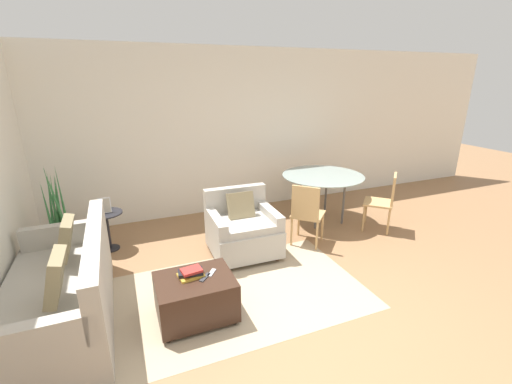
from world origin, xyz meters
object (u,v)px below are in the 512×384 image
tv_remote_primary (205,277)px  tv_remote_secondary (212,273)px  couch (64,294)px  ottoman (196,296)px  book_stack (191,273)px  dining_chair_near_right (385,198)px  dining_table (323,179)px  dining_chair_near_left (307,211)px  armchair (243,229)px  side_table (107,224)px  picture_frame (105,206)px  potted_plant (61,237)px

tv_remote_primary → tv_remote_secondary: bearing=34.7°
couch → ottoman: (1.18, -0.42, -0.06)m
book_stack → dining_chair_near_right: dining_chair_near_right is taller
tv_remote_primary → dining_table: bearing=34.9°
tv_remote_primary → dining_chair_near_left: size_ratio=0.16×
armchair → dining_chair_near_left: 0.92m
armchair → dining_chair_near_left: size_ratio=0.98×
book_stack → side_table: side_table is taller
tv_remote_secondary → dining_chair_near_right: dining_chair_near_right is taller
ottoman → armchair: bearing=50.5°
armchair → side_table: bearing=154.7°
side_table → dining_table: 3.27m
side_table → picture_frame: picture_frame is taller
book_stack → potted_plant: bearing=126.5°
armchair → dining_chair_near_left: dining_chair_near_left is taller
ottoman → picture_frame: 2.05m
couch → tv_remote_primary: size_ratio=13.53×
tv_remote_primary → picture_frame: picture_frame is taller
tv_remote_primary → picture_frame: 2.08m
couch → dining_table: bearing=18.4°
tv_remote_primary → side_table: 2.08m
couch → armchair: bearing=17.5°
armchair → tv_remote_primary: size_ratio=6.15×
potted_plant → dining_chair_near_left: 3.27m
side_table → dining_table: (3.25, -0.23, 0.33)m
tv_remote_secondary → side_table: 2.06m
book_stack → dining_table: 2.95m
tv_remote_secondary → dining_table: bearing=34.9°
tv_remote_primary → side_table: (-0.88, 1.88, -0.06)m
couch → potted_plant: size_ratio=1.51×
ottoman → dining_chair_near_right: (3.15, 0.94, 0.28)m
tv_remote_secondary → dining_table: (2.29, 1.60, 0.27)m
potted_plant → dining_table: 3.84m
side_table → dining_chair_near_right: dining_chair_near_right is taller
book_stack → tv_remote_secondary: book_stack is taller
tv_remote_primary → armchair: bearing=54.4°
couch → dining_table: size_ratio=1.49×
tv_remote_secondary → potted_plant: bearing=130.0°
book_stack → tv_remote_primary: 0.15m
ottoman → side_table: side_table is taller
side_table → potted_plant: bearing=-179.7°
couch → tv_remote_secondary: (1.36, -0.39, 0.14)m
picture_frame → dining_table: size_ratio=0.16×
potted_plant → dining_chair_near_right: potted_plant is taller
couch → tv_remote_secondary: 1.42m
dining_chair_near_left → dining_chair_near_right: size_ratio=1.00×
tv_remote_secondary → dining_chair_near_left: size_ratio=0.15×
ottoman → tv_remote_secondary: tv_remote_secondary is taller
tv_remote_primary → dining_chair_near_right: size_ratio=0.16×
couch → side_table: bearing=74.6°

